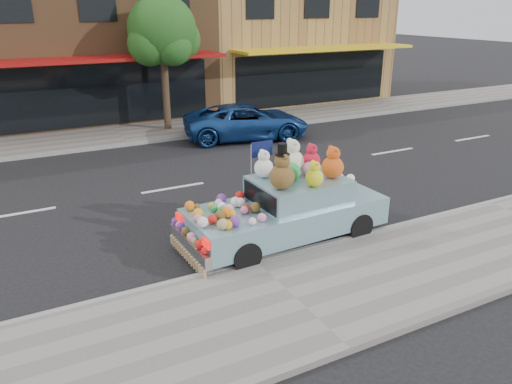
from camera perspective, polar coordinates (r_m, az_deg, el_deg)
ground at (r=14.13m, az=-9.46°, el=0.45°), size 120.00×120.00×0.00m
near_sidewalk at (r=8.76m, az=4.59°, el=-12.30°), size 60.00×3.00×0.12m
far_sidewalk at (r=20.16m, az=-15.43°, el=6.26°), size 60.00×3.00×0.12m
near_kerb at (r=9.87m, az=-0.06°, el=-8.11°), size 60.00×0.12×0.13m
far_kerb at (r=18.73m, az=-14.39°, el=5.31°), size 60.00×0.12×0.13m
storefront_mid at (r=25.00m, az=-19.19°, el=16.89°), size 10.00×9.80×7.30m
storefront_right at (r=28.37m, az=2.14°, el=18.27°), size 10.00×9.80×7.30m
street_tree at (r=20.18m, az=-10.62°, el=17.13°), size 3.00×2.70×5.22m
car_blue at (r=19.08m, az=-1.10°, el=8.05°), size 5.09×3.20×1.31m
art_car at (r=10.67m, az=3.56°, el=-1.57°), size 4.54×1.90×2.29m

